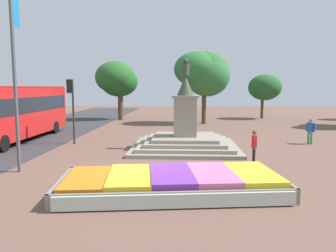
# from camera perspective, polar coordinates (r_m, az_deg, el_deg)

# --- Properties ---
(ground_plane) EXTENTS (93.85, 93.85, 0.00)m
(ground_plane) POSITION_cam_1_polar(r_m,az_deg,el_deg) (12.70, -3.98, -8.65)
(ground_plane) COLOR brown
(flower_planter) EXTENTS (7.47, 4.06, 0.64)m
(flower_planter) POSITION_cam_1_polar(r_m,az_deg,el_deg) (10.75, 1.02, -9.90)
(flower_planter) COLOR #38281C
(flower_planter) RESTS_ON ground_plane
(statue_monument) EXTENTS (5.73, 5.73, 4.91)m
(statue_monument) POSITION_cam_1_polar(r_m,az_deg,el_deg) (18.11, 3.01, -1.65)
(statue_monument) COLOR gray
(statue_monument) RESTS_ON ground_plane
(traffic_light_mid_block) EXTENTS (0.41, 0.30, 3.83)m
(traffic_light_mid_block) POSITION_cam_1_polar(r_m,az_deg,el_deg) (20.16, -16.49, 4.38)
(traffic_light_mid_block) COLOR #2D2D33
(traffic_light_mid_block) RESTS_ON ground_plane
(banner_pole) EXTENTS (0.16, 0.62, 7.48)m
(banner_pole) POSITION_cam_1_polar(r_m,az_deg,el_deg) (14.18, -25.15, 8.46)
(banner_pole) COLOR #4C5156
(banner_pole) RESTS_ON ground_plane
(city_bus) EXTENTS (2.65, 11.59, 3.43)m
(city_bus) POSITION_cam_1_polar(r_m,az_deg,el_deg) (22.33, -25.63, 2.50)
(city_bus) COLOR red
(city_bus) RESTS_ON ground_plane
(pedestrian_with_handbag) EXTENTS (0.30, 0.72, 1.53)m
(pedestrian_with_handbag) POSITION_cam_1_polar(r_m,az_deg,el_deg) (14.79, 14.77, -3.30)
(pedestrian_with_handbag) COLOR black
(pedestrian_with_handbag) RESTS_ON ground_plane
(pedestrian_crossing_plaza) EXTENTS (0.41, 0.46, 1.53)m
(pedestrian_crossing_plaza) POSITION_cam_1_polar(r_m,az_deg,el_deg) (21.22, 23.55, -0.57)
(pedestrian_crossing_plaza) COLOR #338C4C
(pedestrian_crossing_plaza) RESTS_ON ground_plane
(park_tree_far_left) EXTENTS (5.12, 4.43, 6.65)m
(park_tree_far_left) POSITION_cam_1_polar(r_m,az_deg,el_deg) (30.62, 6.18, 9.19)
(park_tree_far_left) COLOR #4C3823
(park_tree_far_left) RESTS_ON ground_plane
(park_tree_street_side) EXTENTS (3.49, 3.32, 4.74)m
(park_tree_street_side) POSITION_cam_1_polar(r_m,az_deg,el_deg) (36.56, 16.59, 6.52)
(park_tree_street_side) COLOR #4C3823
(park_tree_street_side) RESTS_ON ground_plane
(park_tree_distant) EXTENTS (4.38, 4.15, 6.05)m
(park_tree_distant) POSITION_cam_1_polar(r_m,az_deg,el_deg) (34.63, -8.91, 8.02)
(park_tree_distant) COLOR #4C3823
(park_tree_distant) RESTS_ON ground_plane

